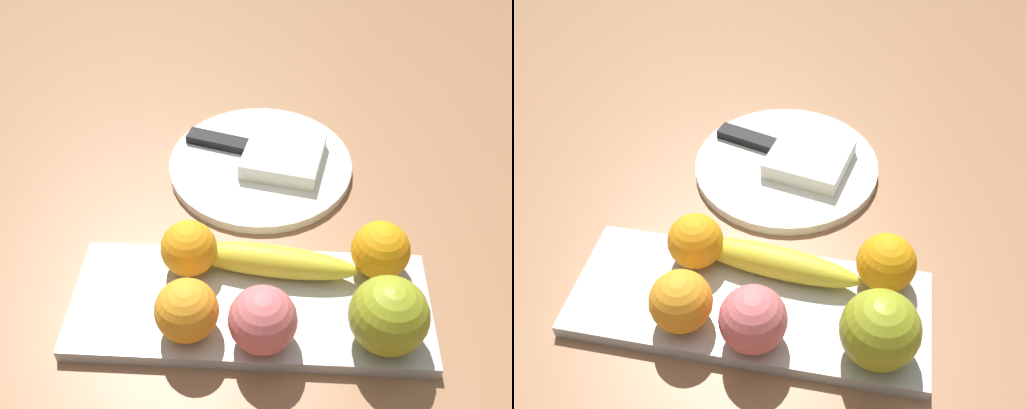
# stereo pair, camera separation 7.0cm
# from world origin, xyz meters

# --- Properties ---
(ground_plane) EXTENTS (2.40, 2.40, 0.00)m
(ground_plane) POSITION_xyz_m (0.00, 0.00, 0.00)
(ground_plane) COLOR #906342
(fruit_tray) EXTENTS (0.38, 0.15, 0.02)m
(fruit_tray) POSITION_xyz_m (0.03, -0.00, 0.01)
(fruit_tray) COLOR #B9BEC3
(fruit_tray) RESTS_ON ground_plane
(apple) EXTENTS (0.08, 0.08, 0.08)m
(apple) POSITION_xyz_m (0.17, -0.04, 0.06)
(apple) COLOR #929F23
(apple) RESTS_ON fruit_tray
(banana) EXTENTS (0.20, 0.06, 0.04)m
(banana) POSITION_xyz_m (0.05, 0.04, 0.03)
(banana) COLOR yellow
(banana) RESTS_ON fruit_tray
(orange_near_apple) EXTENTS (0.07, 0.07, 0.07)m
(orange_near_apple) POSITION_xyz_m (-0.03, -0.04, 0.05)
(orange_near_apple) COLOR orange
(orange_near_apple) RESTS_ON fruit_tray
(orange_near_banana) EXTENTS (0.06, 0.06, 0.06)m
(orange_near_banana) POSITION_xyz_m (-0.03, 0.04, 0.05)
(orange_near_banana) COLOR orange
(orange_near_banana) RESTS_ON fruit_tray
(orange_center) EXTENTS (0.06, 0.06, 0.06)m
(orange_center) POSITION_xyz_m (0.17, 0.05, 0.05)
(orange_center) COLOR orange
(orange_center) RESTS_ON fruit_tray
(peach) EXTENTS (0.07, 0.07, 0.07)m
(peach) POSITION_xyz_m (0.05, -0.05, 0.05)
(peach) COLOR #D9676A
(peach) RESTS_ON fruit_tray
(dinner_plate) EXTENTS (0.25, 0.25, 0.01)m
(dinner_plate) POSITION_xyz_m (0.03, 0.23, 0.01)
(dinner_plate) COLOR white
(dinner_plate) RESTS_ON ground_plane
(folded_napkin) EXTENTS (0.12, 0.12, 0.02)m
(folded_napkin) POSITION_xyz_m (0.07, 0.23, 0.02)
(folded_napkin) COLOR white
(folded_napkin) RESTS_ON dinner_plate
(knife) EXTENTS (0.18, 0.07, 0.01)m
(knife) POSITION_xyz_m (-0.01, 0.26, 0.02)
(knife) COLOR silver
(knife) RESTS_ON dinner_plate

